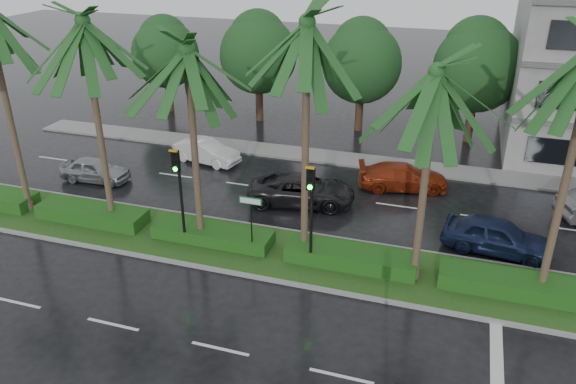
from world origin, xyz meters
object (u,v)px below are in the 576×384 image
(car_white, at_px, (206,151))
(car_red, at_px, (403,177))
(signal_median_left, at_px, (179,184))
(car_blue, at_px, (497,236))
(car_darkgrey, at_px, (302,190))
(car_silver, at_px, (95,170))
(street_sign, at_px, (251,211))

(car_white, relative_size, car_red, 0.87)
(car_red, bearing_deg, signal_median_left, 123.78)
(signal_median_left, xyz_separation_m, car_blue, (12.50, 3.70, -2.25))
(car_darkgrey, height_order, car_red, car_darkgrey)
(car_silver, xyz_separation_m, car_white, (4.50, 4.17, 0.02))
(car_red, bearing_deg, car_darkgrey, 111.54)
(street_sign, bearing_deg, car_white, 125.21)
(car_silver, bearing_deg, car_blue, -96.45)
(car_darkgrey, relative_size, car_red, 1.13)
(street_sign, bearing_deg, signal_median_left, -176.53)
(street_sign, bearing_deg, car_darkgrey, 84.72)
(car_white, distance_m, car_red, 11.19)
(street_sign, height_order, car_silver, street_sign)
(car_silver, distance_m, car_white, 6.13)
(car_silver, relative_size, car_red, 0.81)
(car_white, bearing_deg, car_silver, 143.25)
(street_sign, xyz_separation_m, car_darkgrey, (0.50, 5.41, -1.41))
(car_silver, distance_m, car_red, 16.20)
(car_white, bearing_deg, car_blue, -98.08)
(car_white, height_order, car_red, car_red)
(signal_median_left, distance_m, car_red, 12.12)
(signal_median_left, relative_size, car_silver, 1.17)
(car_silver, distance_m, car_darkgrey, 11.22)
(signal_median_left, xyz_separation_m, car_darkgrey, (3.50, 5.59, -2.28))
(car_silver, height_order, car_blue, car_blue)
(car_silver, xyz_separation_m, car_blue, (20.19, -1.09, 0.12))
(car_silver, xyz_separation_m, car_darkgrey, (11.19, 0.80, 0.08))
(street_sign, bearing_deg, car_red, 59.89)
(car_silver, height_order, car_red, car_red)
(car_darkgrey, bearing_deg, car_silver, 83.76)
(street_sign, distance_m, car_white, 10.84)
(signal_median_left, relative_size, car_white, 1.10)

